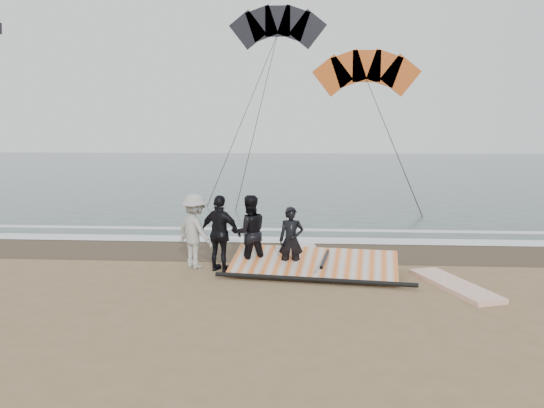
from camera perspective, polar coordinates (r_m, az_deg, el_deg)
The scene contains 12 objects.
ground at distance 11.11m, azimuth 5.06°, elevation -10.52°, with size 120.00×120.00×0.00m, color #8C704C.
sea at distance 43.66m, azimuth 4.04°, elevation 3.64°, with size 120.00×54.00×0.02m, color #233838.
wet_sand at distance 15.44m, azimuth 4.67°, elevation -5.09°, with size 120.00×2.80×0.01m, color #4C3D2B.
foam_near at distance 16.80m, azimuth 4.59°, elevation -3.91°, with size 120.00×0.90×0.01m, color white.
foam_far at distance 18.46m, azimuth 4.51°, elevation -2.79°, with size 120.00×0.45×0.01m, color white.
man_main at distance 12.99m, azimuth 2.08°, elevation -3.92°, with size 0.60×0.40×1.66m, color black.
board_white at distance 12.73m, azimuth 19.02°, elevation -8.25°, with size 0.73×2.62×0.10m, color white.
board_cream at distance 14.86m, azimuth 3.93°, elevation -5.44°, with size 0.65×2.44×0.10m, color beige.
trio_cluster at distance 13.42m, azimuth -5.73°, elevation -3.02°, with size 2.65×1.38×1.91m.
sail_rig at distance 13.17m, azimuth 4.15°, elevation -6.60°, with size 4.63×2.25×0.51m.
kite_red at distance 35.33m, azimuth 10.14°, elevation 13.45°, with size 7.79×7.23×15.68m.
kite_dark at distance 37.15m, azimuth 0.59°, elevation 18.21°, with size 7.26×7.37×17.46m.
Camera 1 is at (-0.29, -10.51, 3.59)m, focal length 35.00 mm.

